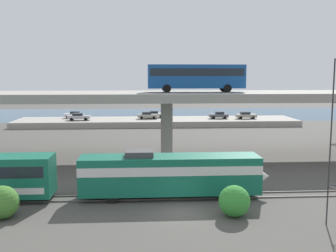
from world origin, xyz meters
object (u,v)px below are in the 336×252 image
(train_locomotive, at_px, (179,173))
(parked_car_3, at_px, (154,114))
(transit_bus_on_overpass, at_px, (196,76))
(parked_car_5, at_px, (74,115))
(parked_car_2, at_px, (147,115))
(parked_car_1, at_px, (219,115))
(parked_car_4, at_px, (246,115))
(parked_car_0, at_px, (79,117))

(train_locomotive, height_order, parked_car_3, train_locomotive)
(transit_bus_on_overpass, distance_m, parked_car_5, 44.49)
(parked_car_2, xyz_separation_m, parked_car_5, (-15.98, 2.45, 0.00))
(parked_car_2, bearing_deg, parked_car_5, 171.29)
(parked_car_1, bearing_deg, parked_car_2, -1.88)
(transit_bus_on_overpass, relative_size, parked_car_1, 2.99)
(parked_car_3, height_order, parked_car_4, same)
(parked_car_1, xyz_separation_m, parked_car_5, (-31.39, 2.96, 0.00))
(parked_car_0, bearing_deg, parked_car_2, 7.08)
(transit_bus_on_overpass, height_order, parked_car_1, transit_bus_on_overpass)
(parked_car_0, xyz_separation_m, parked_car_3, (15.85, 4.04, -0.00))
(transit_bus_on_overpass, xyz_separation_m, parked_car_5, (-21.72, 37.88, -8.55))
(train_locomotive, distance_m, parked_car_5, 56.63)
(train_locomotive, xyz_separation_m, parked_car_3, (-0.63, 53.46, -0.20))
(parked_car_2, bearing_deg, parked_car_0, -172.92)
(parked_car_2, distance_m, parked_car_5, 16.17)
(parked_car_4, distance_m, parked_car_5, 37.35)
(train_locomotive, height_order, parked_car_5, train_locomotive)
(train_locomotive, bearing_deg, parked_car_3, 90.67)
(parked_car_0, bearing_deg, parked_car_5, 111.64)
(parked_car_1, distance_m, parked_car_4, 5.82)
(train_locomotive, distance_m, parked_car_4, 53.42)
(transit_bus_on_overpass, relative_size, parked_car_4, 2.76)
(parked_car_1, distance_m, parked_car_3, 14.14)
(parked_car_5, bearing_deg, parked_car_2, 171.29)
(parked_car_2, xyz_separation_m, parked_car_4, (21.18, -1.27, 0.00))
(parked_car_4, relative_size, parked_car_5, 1.05)
(parked_car_5, bearing_deg, parked_car_1, 174.62)
(transit_bus_on_overpass, distance_m, parked_car_2, 36.90)
(transit_bus_on_overpass, distance_m, parked_car_1, 37.24)
(parked_car_4, xyz_separation_m, parked_car_5, (-37.16, 3.72, 0.00))
(parked_car_0, xyz_separation_m, parked_car_1, (29.72, 1.27, -0.00))
(parked_car_0, relative_size, parked_car_1, 1.16)
(transit_bus_on_overpass, bearing_deg, parked_car_3, 96.34)
(parked_car_0, distance_m, parked_car_3, 16.36)
(train_locomotive, bearing_deg, parked_car_0, 108.44)
(train_locomotive, xyz_separation_m, parked_car_4, (19.00, 49.93, -0.20))
(parked_car_3, bearing_deg, parked_car_1, -11.31)
(train_locomotive, height_order, parked_car_0, train_locomotive)
(train_locomotive, xyz_separation_m, parked_car_0, (-16.48, 49.42, -0.20))
(transit_bus_on_overpass, bearing_deg, parked_car_4, 65.68)
(train_locomotive, bearing_deg, parked_car_2, 92.43)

